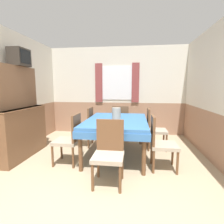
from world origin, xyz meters
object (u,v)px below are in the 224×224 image
chair_right_far (154,128)px  chair_head_window (121,122)px  chair_left_near (70,138)px  chair_left_far (86,126)px  sideboard (18,120)px  chair_right_near (160,141)px  tv (19,57)px  dining_table (117,124)px  vase (116,113)px  chair_head_near (109,150)px

chair_right_far → chair_head_window: 0.98m
chair_left_near → chair_left_far: 1.02m
chair_right_far → sideboard: size_ratio=0.51×
chair_head_window → chair_right_near: (0.81, -1.57, 0.00)m
chair_right_near → tv: (-2.75, 0.34, 1.51)m
chair_left_near → sideboard: bearing=80.5°
chair_right_near → chair_head_window: bearing=-152.8°
dining_table → chair_right_far: chair_right_far is taller
chair_left_far → chair_right_near: bearing=-122.3°
chair_right_near → chair_left_far: bearing=-122.3°
chair_right_far → tv: tv is taller
chair_left_far → sideboard: (-1.16, -0.83, 0.28)m
chair_head_window → vase: 1.10m
chair_left_near → chair_left_far: same height
chair_right_near → vase: vase is taller
dining_table → chair_head_window: 1.07m
chair_left_far → vase: bearing=-120.8°
tv → vase: tv is taller
dining_table → chair_right_far: 0.97m
chair_right_far → sideboard: 2.91m
tv → sideboard: bearing=-101.9°
chair_left_far → dining_table: bearing=-122.3°
dining_table → vase: vase is taller
chair_left_far → chair_head_near: size_ratio=1.00×
chair_right_far → vase: 1.02m
chair_head_window → tv: bearing=-147.5°
chair_head_near → chair_right_far: bearing=-117.2°
chair_right_far → chair_head_near: same height
chair_left_far → chair_head_window: bearing=-55.7°
chair_head_window → sideboard: sideboard is taller
sideboard → chair_head_window: bearing=35.0°
chair_left_near → tv: bearing=73.4°
dining_table → chair_left_near: 0.97m
dining_table → chair_right_far: (0.81, 0.51, -0.17)m
chair_head_window → tv: (-1.94, -1.23, 1.51)m
sideboard → chair_right_far: bearing=16.6°
chair_right_far → vase: vase is taller
tv → chair_head_near: bearing=-24.6°
vase → chair_right_near: bearing=-33.7°
dining_table → chair_head_near: (-0.00, -1.06, -0.17)m
chair_head_window → chair_right_near: size_ratio=1.00×
sideboard → vase: (1.96, 0.35, 0.11)m
chair_head_window → chair_left_near: size_ratio=1.00×
chair_left_near → chair_right_near: same height
dining_table → sideboard: 2.00m
chair_head_window → dining_table: bearing=-90.0°
chair_right_far → chair_head_near: bearing=-27.2°
dining_table → chair_left_near: size_ratio=1.87×
chair_head_near → tv: (-1.94, 0.89, 1.51)m
vase → sideboard: bearing=-169.9°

